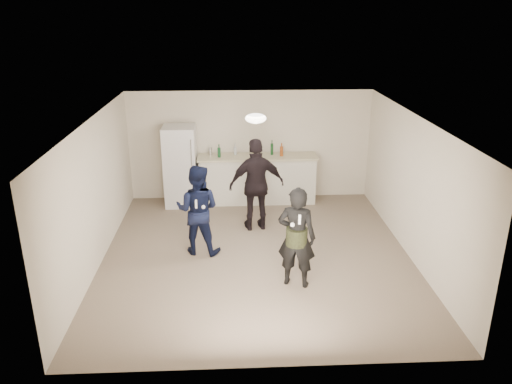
{
  "coord_description": "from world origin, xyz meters",
  "views": [
    {
      "loc": [
        -0.41,
        -8.06,
        4.23
      ],
      "look_at": [
        0.0,
        0.2,
        1.15
      ],
      "focal_mm": 35.0,
      "sensor_mm": 36.0,
      "label": 1
    }
  ],
  "objects_px": {
    "shaker": "(210,151)",
    "woman": "(297,237)",
    "fridge": "(181,166)",
    "counter": "(257,180)",
    "man": "(198,210)",
    "spectator": "(257,185)"
  },
  "relations": [
    {
      "from": "spectator",
      "to": "shaker",
      "type": "bearing_deg",
      "value": -68.7
    },
    {
      "from": "woman",
      "to": "spectator",
      "type": "relative_size",
      "value": 0.89
    },
    {
      "from": "counter",
      "to": "fridge",
      "type": "relative_size",
      "value": 1.44
    },
    {
      "from": "fridge",
      "to": "man",
      "type": "xyz_separation_m",
      "value": [
        0.52,
        -2.39,
        -0.07
      ]
    },
    {
      "from": "fridge",
      "to": "spectator",
      "type": "bearing_deg",
      "value": -41.09
    },
    {
      "from": "man",
      "to": "woman",
      "type": "height_order",
      "value": "woman"
    },
    {
      "from": "counter",
      "to": "fridge",
      "type": "distance_m",
      "value": 1.76
    },
    {
      "from": "man",
      "to": "woman",
      "type": "bearing_deg",
      "value": 155.39
    },
    {
      "from": "shaker",
      "to": "man",
      "type": "bearing_deg",
      "value": -93.19
    },
    {
      "from": "fridge",
      "to": "spectator",
      "type": "xyz_separation_m",
      "value": [
        1.63,
        -1.42,
        0.03
      ]
    },
    {
      "from": "man",
      "to": "woman",
      "type": "xyz_separation_m",
      "value": [
        1.62,
        -1.23,
        0.01
      ]
    },
    {
      "from": "shaker",
      "to": "woman",
      "type": "xyz_separation_m",
      "value": [
        1.48,
        -3.84,
        -0.34
      ]
    },
    {
      "from": "counter",
      "to": "man",
      "type": "relative_size",
      "value": 1.57
    },
    {
      "from": "counter",
      "to": "fridge",
      "type": "xyz_separation_m",
      "value": [
        -1.72,
        -0.07,
        0.38
      ]
    },
    {
      "from": "man",
      "to": "woman",
      "type": "relative_size",
      "value": 0.99
    },
    {
      "from": "man",
      "to": "woman",
      "type": "distance_m",
      "value": 2.03
    },
    {
      "from": "fridge",
      "to": "shaker",
      "type": "height_order",
      "value": "fridge"
    },
    {
      "from": "fridge",
      "to": "woman",
      "type": "height_order",
      "value": "fridge"
    },
    {
      "from": "fridge",
      "to": "man",
      "type": "distance_m",
      "value": 2.45
    },
    {
      "from": "counter",
      "to": "man",
      "type": "xyz_separation_m",
      "value": [
        -1.2,
        -2.46,
        0.3
      ]
    },
    {
      "from": "shaker",
      "to": "woman",
      "type": "distance_m",
      "value": 4.13
    },
    {
      "from": "shaker",
      "to": "man",
      "type": "height_order",
      "value": "man"
    }
  ]
}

